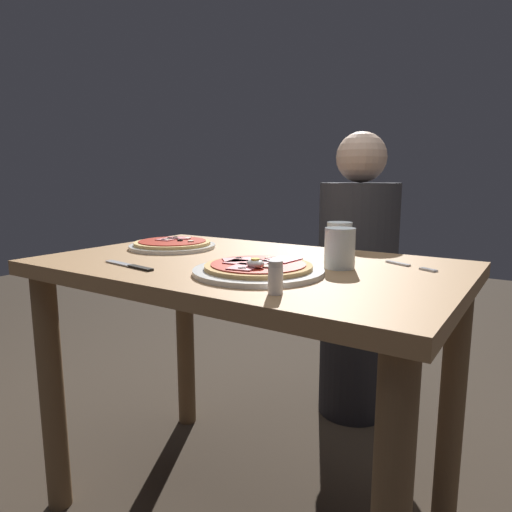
{
  "coord_description": "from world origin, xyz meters",
  "views": [
    {
      "loc": [
        0.69,
        -1.01,
        1.0
      ],
      "look_at": [
        0.07,
        -0.06,
        0.8
      ],
      "focal_mm": 31.78,
      "sensor_mm": 36.0,
      "label": 1
    }
  ],
  "objects": [
    {
      "name": "pizza_foreground",
      "position": [
        0.11,
        -0.12,
        0.78
      ],
      "size": [
        0.32,
        0.32,
        0.05
      ],
      "color": "white",
      "rests_on": "dining_table"
    },
    {
      "name": "water_glass_near",
      "position": [
        0.25,
        0.05,
        0.82
      ],
      "size": [
        0.08,
        0.08,
        0.1
      ],
      "color": "silver",
      "rests_on": "dining_table"
    },
    {
      "name": "dining_table",
      "position": [
        0.0,
        0.0,
        0.63
      ],
      "size": [
        1.13,
        0.71,
        0.77
      ],
      "color": "#9E754C",
      "rests_on": "ground"
    },
    {
      "name": "fork",
      "position": [
        0.39,
        0.17,
        0.78
      ],
      "size": [
        0.15,
        0.08,
        0.0
      ],
      "color": "silver",
      "rests_on": "dining_table"
    },
    {
      "name": "diner_person",
      "position": [
        0.04,
        0.75,
        0.56
      ],
      "size": [
        0.32,
        0.32,
        1.18
      ],
      "rotation": [
        0.0,
        0.0,
        3.14
      ],
      "color": "black",
      "rests_on": "ground"
    },
    {
      "name": "knife",
      "position": [
        -0.2,
        -0.23,
        0.78
      ],
      "size": [
        0.2,
        0.05,
        0.01
      ],
      "color": "silver",
      "rests_on": "dining_table"
    },
    {
      "name": "pizza_across_left",
      "position": [
        -0.34,
        0.06,
        0.78
      ],
      "size": [
        0.28,
        0.28,
        0.03
      ],
      "color": "white",
      "rests_on": "dining_table"
    },
    {
      "name": "salt_shaker",
      "position": [
        0.25,
        -0.26,
        0.81
      ],
      "size": [
        0.03,
        0.03,
        0.07
      ],
      "color": "white",
      "rests_on": "dining_table"
    },
    {
      "name": "water_glass_far",
      "position": [
        0.16,
        0.26,
        0.81
      ],
      "size": [
        0.08,
        0.08,
        0.1
      ],
      "color": "silver",
      "rests_on": "dining_table"
    },
    {
      "name": "ground_plane",
      "position": [
        0.0,
        0.0,
        0.0
      ],
      "size": [
        8.0,
        8.0,
        0.0
      ],
      "primitive_type": "plane",
      "color": "#382D23"
    }
  ]
}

